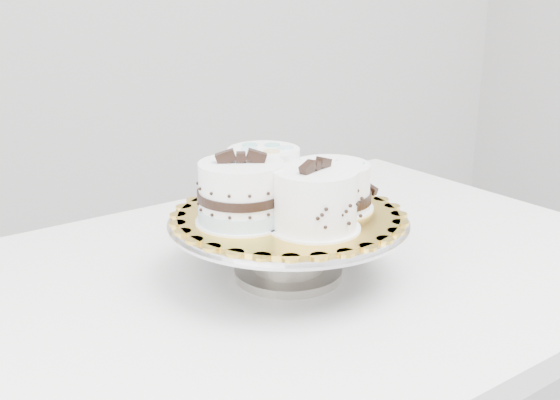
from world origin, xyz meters
name	(u,v)px	position (x,y,z in m)	size (l,w,h in m)	color
table	(276,327)	(-0.03, 0.16, 0.66)	(1.23, 0.93, 0.75)	white
cake_stand	(288,236)	(-0.03, 0.14, 0.81)	(0.33, 0.33, 0.09)	gray
cake_board	(288,215)	(-0.03, 0.14, 0.84)	(0.30, 0.30, 0.00)	gold
cake_swirl	(315,201)	(-0.02, 0.07, 0.88)	(0.14, 0.14, 0.09)	white
cake_banded	(242,195)	(-0.10, 0.13, 0.88)	(0.15, 0.15, 0.10)	white
cake_dots	(264,173)	(-0.03, 0.21, 0.88)	(0.12, 0.12, 0.08)	white
cake_ribbon	(331,187)	(0.04, 0.13, 0.87)	(0.14, 0.14, 0.07)	white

